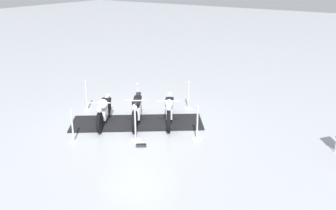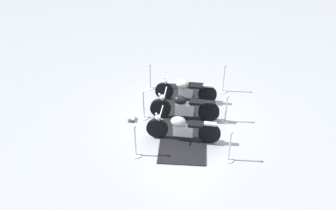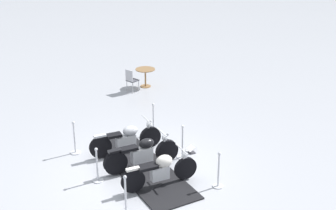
% 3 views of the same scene
% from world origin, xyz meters
% --- Properties ---
extents(ground_plane, '(80.00, 80.00, 0.00)m').
position_xyz_m(ground_plane, '(0.00, 0.00, 0.00)').
color(ground_plane, '#A8AAB2').
extents(display_platform, '(4.34, 3.74, 0.04)m').
position_xyz_m(display_platform, '(0.00, 0.00, 0.02)').
color(display_platform, black).
rests_on(display_platform, ground_plane).
extents(motorcycle_cream, '(1.28, 1.88, 0.95)m').
position_xyz_m(motorcycle_cream, '(0.85, 0.68, 0.52)').
color(motorcycle_cream, black).
rests_on(motorcycle_cream, display_platform).
extents(motorcycle_black, '(1.37, 1.97, 1.00)m').
position_xyz_m(motorcycle_black, '(-0.01, 0.02, 0.49)').
color(motorcycle_black, black).
rests_on(motorcycle_black, display_platform).
extents(motorcycle_chrome, '(1.31, 1.98, 0.99)m').
position_xyz_m(motorcycle_chrome, '(-0.88, -0.62, 0.49)').
color(motorcycle_chrome, black).
rests_on(motorcycle_chrome, display_platform).
extents(stanchion_right_front, '(0.29, 0.29, 1.04)m').
position_xyz_m(stanchion_right_front, '(0.68, 2.19, 0.37)').
color(stanchion_right_front, silver).
rests_on(stanchion_right_front, ground_plane).
extents(stanchion_right_mid, '(0.32, 0.32, 1.07)m').
position_xyz_m(stanchion_right_mid, '(-0.81, 1.08, 0.35)').
color(stanchion_right_mid, silver).
rests_on(stanchion_right_mid, ground_plane).
extents(stanchion_left_mid, '(0.31, 0.31, 1.01)m').
position_xyz_m(stanchion_left_mid, '(0.81, -1.08, 0.33)').
color(stanchion_left_mid, silver).
rests_on(stanchion_left_mid, ground_plane).
extents(stanchion_left_front, '(0.32, 0.32, 1.13)m').
position_xyz_m(stanchion_left_front, '(2.29, 0.03, 0.37)').
color(stanchion_left_front, silver).
rests_on(stanchion_left_front, ground_plane).
extents(stanchion_right_rear, '(0.32, 0.32, 1.10)m').
position_xyz_m(stanchion_right_rear, '(-2.29, -0.03, 0.36)').
color(stanchion_right_rear, silver).
rests_on(stanchion_right_rear, ground_plane).
extents(stanchion_left_rear, '(0.32, 0.32, 1.05)m').
position_xyz_m(stanchion_left_rear, '(-0.68, -2.19, 0.34)').
color(stanchion_left_rear, silver).
rests_on(stanchion_left_rear, ground_plane).
extents(info_placard, '(0.37, 0.35, 0.19)m').
position_xyz_m(info_placard, '(-1.18, 1.29, 0.06)').
color(info_placard, '#333338').
rests_on(info_placard, ground_plane).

